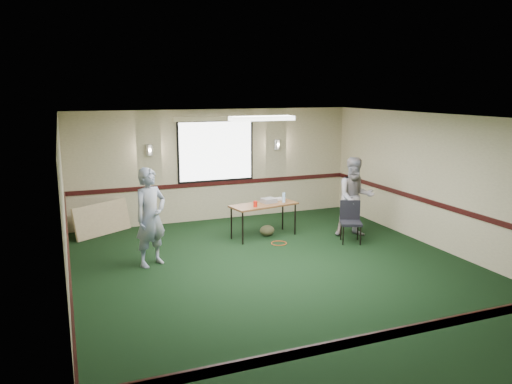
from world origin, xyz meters
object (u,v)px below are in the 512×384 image
object	(u,v)px
conference_chair	(351,218)
person_right	(355,197)
projector	(269,200)
folding_table	(264,206)
person_left	(151,217)

from	to	relation	value
conference_chair	person_right	distance (m)	0.58
projector	conference_chair	world-z (taller)	conference_chair
projector	person_right	xyz separation A→B (m)	(1.73, -0.71, 0.08)
folding_table	projector	distance (m)	0.19
folding_table	person_right	size ratio (longest dim) A/B	0.90
folding_table	person_right	xyz separation A→B (m)	(1.88, -0.64, 0.19)
person_left	person_right	bearing A→B (deg)	-25.46
conference_chair	person_right	size ratio (longest dim) A/B	0.50
folding_table	conference_chair	bearing A→B (deg)	-43.06
folding_table	conference_chair	xyz separation A→B (m)	(1.57, -0.98, -0.17)
conference_chair	folding_table	bearing A→B (deg)	171.67
folding_table	person_left	world-z (taller)	person_left
folding_table	projector	bearing A→B (deg)	15.26
projector	person_left	xyz separation A→B (m)	(-2.73, -0.98, 0.12)
person_left	person_right	distance (m)	4.47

